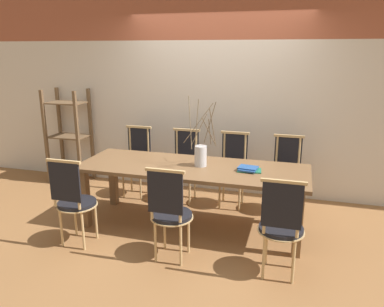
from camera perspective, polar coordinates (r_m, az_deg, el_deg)
The scene contains 13 objects.
ground_plane at distance 4.52m, azimuth 0.00°, elevation -10.96°, with size 16.00×16.00×0.00m, color olive.
wall_rear at distance 5.31m, azimuth 3.94°, elevation 11.01°, with size 12.00×0.06×3.20m.
dining_table at distance 4.27m, azimuth 0.00°, elevation -3.13°, with size 2.60×0.91×0.74m.
chair_near_leftend at distance 4.09m, azimuth -17.57°, elevation -6.61°, with size 0.42×0.42×0.98m.
chair_near_left at distance 3.64m, azimuth -3.35°, elevation -8.69°, with size 0.42×0.42×0.98m.
chair_near_center at distance 3.46m, azimuth 13.43°, elevation -10.45°, with size 0.42×0.42×0.98m.
chair_far_leftend at distance 5.34m, azimuth -8.47°, elevation -0.86°, with size 0.42×0.42×0.98m.
chair_far_left at distance 5.09m, azimuth -1.20°, elevation -1.49°, with size 0.42×0.42×0.98m.
chair_far_center at distance 4.94m, azimuth 6.21°, elevation -2.12°, with size 0.42×0.42×0.98m.
chair_far_right at distance 4.88m, azimuth 14.18°, elevation -2.75°, with size 0.42×0.42×0.98m.
vase_centerpiece at distance 4.22m, azimuth 1.34°, elevation -0.14°, with size 0.40×0.40×0.78m.
book_stack at distance 4.12m, azimuth 8.60°, elevation -2.36°, with size 0.27×0.21×0.04m.
shelving_rack at distance 6.10m, azimuth -18.25°, elevation 2.47°, with size 0.60×0.42×1.45m.
Camera 1 is at (1.12, -3.88, 2.02)m, focal length 35.00 mm.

